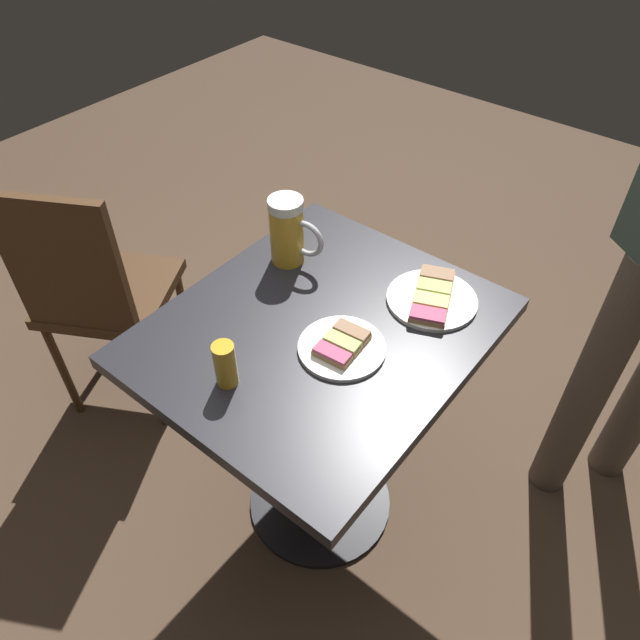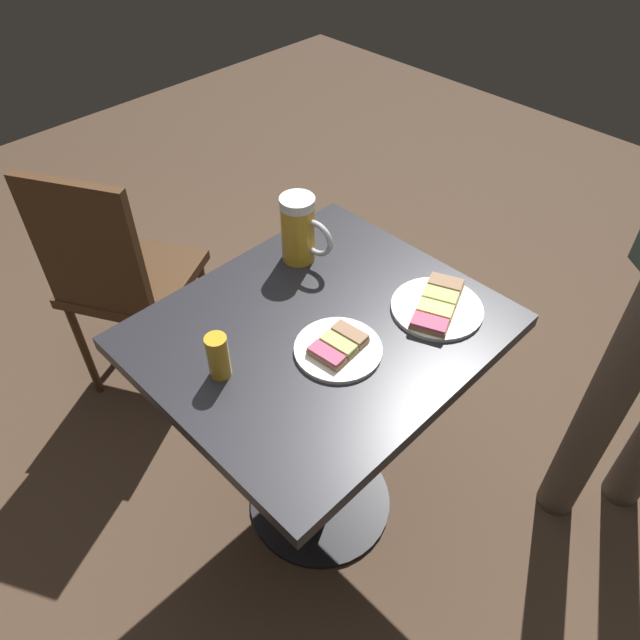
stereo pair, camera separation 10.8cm
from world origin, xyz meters
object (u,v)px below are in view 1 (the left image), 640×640
object	(u,v)px
plate_far	(432,298)
cafe_chair	(96,290)
beer_glass_small	(225,364)
plate_near	(342,346)
beer_mug	(289,231)

from	to	relation	value
plate_far	cafe_chair	xyz separation A→B (m)	(-0.96, -0.33, -0.27)
beer_glass_small	plate_near	bearing A→B (deg)	59.70
plate_near	plate_far	distance (m)	0.27
beer_glass_small	beer_mug	bearing A→B (deg)	113.06
beer_mug	cafe_chair	world-z (taller)	beer_mug
beer_glass_small	cafe_chair	size ratio (longest dim) A/B	0.12
plate_far	cafe_chair	size ratio (longest dim) A/B	0.24
beer_mug	cafe_chair	size ratio (longest dim) A/B	0.19
plate_far	beer_mug	bearing A→B (deg)	-165.99
plate_far	beer_glass_small	xyz separation A→B (m)	(-0.20, -0.48, 0.04)
beer_mug	cafe_chair	bearing A→B (deg)	-157.64
beer_mug	beer_glass_small	world-z (taller)	beer_mug
beer_mug	beer_glass_small	bearing A→B (deg)	-66.94
beer_glass_small	cafe_chair	bearing A→B (deg)	169.15
plate_far	beer_mug	world-z (taller)	beer_mug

